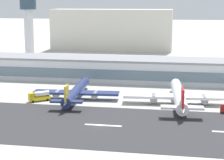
% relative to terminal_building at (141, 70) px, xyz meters
% --- Properties ---
extents(ground_plane, '(1400.00, 1400.00, 0.00)m').
position_rel_terminal_building_xyz_m(ground_plane, '(-5.53, -74.64, -5.63)').
color(ground_plane, '#B2AFA8').
extents(runway_strip, '(800.00, 43.20, 0.08)m').
position_rel_terminal_building_xyz_m(runway_strip, '(-5.53, -73.50, -5.59)').
color(runway_strip, '#2D2D30').
rests_on(runway_strip, ground_plane).
extents(runway_centreline_dash_4, '(12.00, 1.20, 0.01)m').
position_rel_terminal_building_xyz_m(runway_centreline_dash_4, '(-4.64, -73.50, -5.55)').
color(runway_centreline_dash_4, white).
rests_on(runway_centreline_dash_4, runway_strip).
extents(terminal_building, '(161.49, 21.21, 11.26)m').
position_rel_terminal_building_xyz_m(terminal_building, '(0.00, 0.00, 0.00)').
color(terminal_building, silver).
rests_on(terminal_building, ground_plane).
extents(control_tower, '(10.96, 10.96, 40.85)m').
position_rel_terminal_building_xyz_m(control_tower, '(-75.72, 45.64, 19.48)').
color(control_tower, silver).
rests_on(control_tower, ground_plane).
extents(distant_hotel_block, '(95.49, 24.19, 32.17)m').
position_rel_terminal_building_xyz_m(distant_hotel_block, '(-35.99, 121.39, 10.45)').
color(distant_hotel_block, beige).
rests_on(distant_hotel_block, ground_plane).
extents(airliner_gold_tail_gate_0, '(35.12, 44.99, 9.39)m').
position_rel_terminal_building_xyz_m(airliner_gold_tail_gate_0, '(-22.10, -42.26, -2.64)').
color(airliner_gold_tail_gate_0, navy).
rests_on(airliner_gold_tail_gate_0, ground_plane).
extents(airliner_red_tail_gate_1, '(42.82, 49.57, 10.35)m').
position_rel_terminal_building_xyz_m(airliner_red_tail_gate_1, '(18.91, -43.12, -2.34)').
color(airliner_red_tail_gate_1, white).
rests_on(airliner_red_tail_gate_1, ground_plane).
extents(service_box_truck_0, '(3.20, 6.22, 3.25)m').
position_rel_terminal_building_xyz_m(service_box_truck_0, '(35.17, -49.83, -3.85)').
color(service_box_truck_0, '#B2231E').
rests_on(service_box_truck_0, ground_plane).
extents(service_fuel_truck_2, '(8.29, 7.30, 3.95)m').
position_rel_terminal_building_xyz_m(service_fuel_truck_2, '(-35.73, -47.20, -3.61)').
color(service_fuel_truck_2, gold).
rests_on(service_fuel_truck_2, ground_plane).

